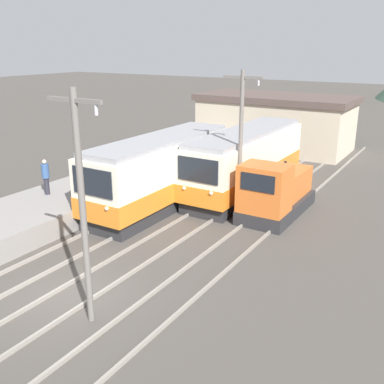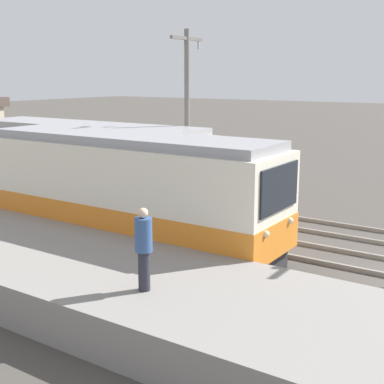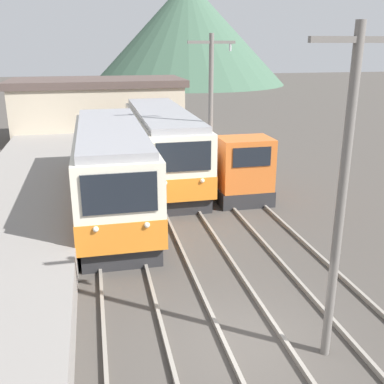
{
  "view_description": "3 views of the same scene",
  "coord_description": "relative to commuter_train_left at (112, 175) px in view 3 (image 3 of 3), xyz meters",
  "views": [
    {
      "loc": [
        10.92,
        -9.58,
        8.38
      ],
      "look_at": [
        0.24,
        7.83,
        1.67
      ],
      "focal_mm": 42.0,
      "sensor_mm": 36.0,
      "label": 1
    },
    {
      "loc": [
        -15.43,
        -1.61,
        5.58
      ],
      "look_at": [
        -0.41,
        8.35,
        1.65
      ],
      "focal_mm": 50.0,
      "sensor_mm": 36.0,
      "label": 2
    },
    {
      "loc": [
        -3.23,
        -8.63,
        6.86
      ],
      "look_at": [
        0.26,
        7.16,
        1.53
      ],
      "focal_mm": 42.0,
      "sensor_mm": 36.0,
      "label": 3
    }
  ],
  "objects": [
    {
      "name": "shunting_locomotive",
      "position": [
        5.8,
        1.84,
        -0.55
      ],
      "size": [
        2.4,
        5.45,
        3.0
      ],
      "color": "#28282B",
      "rests_on": "ground"
    },
    {
      "name": "catenary_mast_mid",
      "position": [
        4.31,
        0.65,
        2.21
      ],
      "size": [
        2.0,
        0.2,
        7.3
      ],
      "color": "slate",
      "rests_on": "ground"
    },
    {
      "name": "commuter_train_center",
      "position": [
        2.8,
        4.63,
        -0.04
      ],
      "size": [
        2.84,
        11.2,
        3.7
      ],
      "color": "#28282B",
      "rests_on": "ground"
    },
    {
      "name": "track_left",
      "position": [
        0.0,
        -9.33,
        -1.69
      ],
      "size": [
        1.54,
        60.0,
        0.14
      ],
      "color": "gray",
      "rests_on": "ground"
    },
    {
      "name": "track_center",
      "position": [
        2.8,
        -9.33,
        -1.69
      ],
      "size": [
        1.54,
        60.0,
        0.14
      ],
      "color": "gray",
      "rests_on": "ground"
    },
    {
      "name": "catenary_mast_near",
      "position": [
        4.31,
        -10.04,
        2.21
      ],
      "size": [
        2.0,
        0.2,
        7.3
      ],
      "color": "slate",
      "rests_on": "ground"
    },
    {
      "name": "mountain_backdrop",
      "position": [
        16.9,
        64.79,
        7.06
      ],
      "size": [
        34.74,
        34.74,
        17.64
      ],
      "color": "#3D5B47",
      "rests_on": "ground"
    },
    {
      "name": "ground_plane",
      "position": [
        2.6,
        -9.33,
        -1.76
      ],
      "size": [
        200.0,
        200.0,
        0.0
      ],
      "primitive_type": "plane",
      "color": "#47423D"
    },
    {
      "name": "track_right",
      "position": [
        5.8,
        -9.33,
        -1.69
      ],
      "size": [
        1.54,
        60.0,
        0.14
      ],
      "color": "gray",
      "rests_on": "ground"
    },
    {
      "name": "station_building",
      "position": [
        -0.14,
        16.67,
        0.5
      ],
      "size": [
        12.6,
        6.3,
        4.46
      ],
      "color": "beige",
      "rests_on": "ground"
    },
    {
      "name": "commuter_train_left",
      "position": [
        0.0,
        0.0,
        0.0
      ],
      "size": [
        2.84,
        10.55,
        3.79
      ],
      "color": "#28282B",
      "rests_on": "ground"
    }
  ]
}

